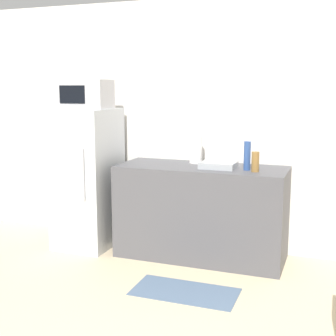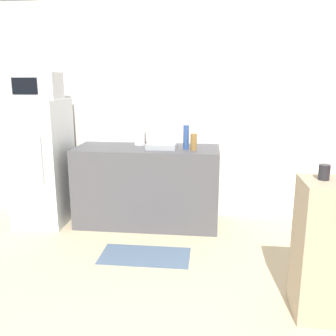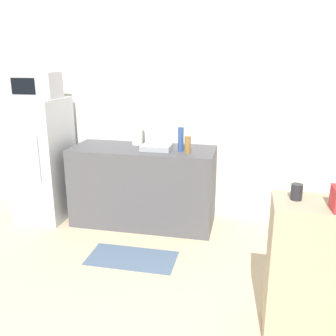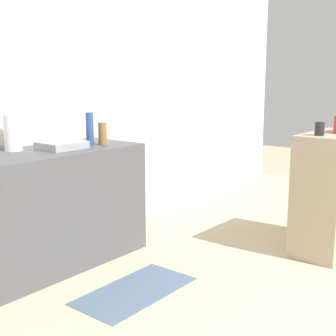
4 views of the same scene
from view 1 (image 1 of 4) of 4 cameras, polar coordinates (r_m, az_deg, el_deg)
wall_back at (r=4.87m, az=8.81°, el=5.00°), size 8.00×0.06×2.60m
refrigerator at (r=5.08m, az=-9.79°, el=-1.22°), size 0.58×0.69×1.48m
microwave at (r=4.99m, az=-10.10°, el=8.85°), size 0.53×0.33×0.30m
counter at (r=4.72m, az=4.06°, el=-5.38°), size 1.66×0.66×0.93m
sink_basin at (r=4.53m, az=6.16°, el=0.37°), size 0.34×0.27×0.06m
bottle_tall at (r=4.44m, az=9.63°, el=1.47°), size 0.06×0.06×0.27m
bottle_short at (r=4.38m, az=10.60°, el=0.76°), size 0.07×0.07×0.19m
paper_towel_roll at (r=4.80m, az=3.42°, el=2.24°), size 0.13×0.13×0.28m
kitchen_rug at (r=4.07m, az=2.08°, el=-14.81°), size 0.88×0.45×0.01m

